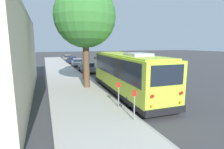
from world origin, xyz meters
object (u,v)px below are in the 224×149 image
object	(u,v)px
street_tree	(85,13)
fire_hydrant	(84,75)
parked_sedan_tan	(68,58)
sign_post_far	(119,95)
parked_sedan_navy	(72,60)
shuttle_bus	(127,72)
parked_sedan_gray	(87,68)
sign_post_near	(134,105)
parked_sedan_silver	(77,63)

from	to	relation	value
street_tree	fire_hydrant	distance (m)	6.72
parked_sedan_tan	street_tree	xyz separation A→B (m)	(-27.46, 1.92, 5.71)
sign_post_far	fire_hydrant	bearing A→B (deg)	0.73
parked_sedan_tan	sign_post_far	bearing A→B (deg)	176.35
street_tree	fire_hydrant	bearing A→B (deg)	-8.24
parked_sedan_navy	shuttle_bus	bearing A→B (deg)	177.88
parked_sedan_gray	parked_sedan_tan	bearing A→B (deg)	0.66
parked_sedan_gray	sign_post_far	xyz separation A→B (m)	(-14.36, 1.55, 0.29)
parked_sedan_navy	sign_post_far	xyz separation A→B (m)	(-27.11, 1.34, 0.32)
parked_sedan_gray	sign_post_near	size ratio (longest dim) A/B	3.14
parked_sedan_navy	sign_post_far	world-z (taller)	sign_post_far
shuttle_bus	fire_hydrant	bearing A→B (deg)	20.53
parked_sedan_navy	sign_post_near	world-z (taller)	sign_post_near
shuttle_bus	street_tree	world-z (taller)	street_tree
shuttle_bus	parked_sedan_silver	size ratio (longest dim) A/B	2.32
shuttle_bus	sign_post_far	xyz separation A→B (m)	(-2.86, 1.90, -0.80)
shuttle_bus	parked_sedan_gray	xyz separation A→B (m)	(11.50, 0.36, -1.10)
sign_post_far	fire_hydrant	distance (m)	9.01
shuttle_bus	fire_hydrant	xyz separation A→B (m)	(6.15, 2.02, -1.16)
parked_sedan_silver	sign_post_near	xyz separation A→B (m)	(-23.64, 1.52, 0.33)
parked_sedan_gray	parked_sedan_navy	bearing A→B (deg)	0.85
parked_sedan_navy	parked_sedan_silver	bearing A→B (deg)	178.48
shuttle_bus	street_tree	size ratio (longest dim) A/B	1.13
parked_sedan_navy	parked_sedan_tan	size ratio (longest dim) A/B	0.96
parked_sedan_silver	sign_post_near	world-z (taller)	sign_post_near
parked_sedan_gray	street_tree	bearing A→B (deg)	166.15
parked_sedan_gray	street_tree	distance (m)	10.69
parked_sedan_gray	street_tree	size ratio (longest dim) A/B	0.51
shuttle_bus	street_tree	distance (m)	5.90
street_tree	sign_post_near	size ratio (longest dim) A/B	6.10
parked_sedan_silver	parked_sedan_navy	world-z (taller)	parked_sedan_silver
parked_sedan_silver	fire_hydrant	size ratio (longest dim) A/B	5.46
parked_sedan_gray	parked_sedan_navy	distance (m)	12.75
shuttle_bus	parked_sedan_silver	world-z (taller)	shuttle_bus
parked_sedan_tan	sign_post_near	xyz separation A→B (m)	(-34.94, 1.31, 0.32)
shuttle_bus	fire_hydrant	size ratio (longest dim) A/B	12.66
parked_sedan_silver	sign_post_far	world-z (taller)	sign_post_far
parked_sedan_navy	fire_hydrant	world-z (taller)	parked_sedan_navy
sign_post_near	parked_sedan_silver	bearing A→B (deg)	-3.69
street_tree	sign_post_far	xyz separation A→B (m)	(-5.58, -0.61, -5.40)
street_tree	sign_post_far	size ratio (longest dim) A/B	6.17
parked_sedan_silver	street_tree	size ratio (longest dim) A/B	0.49
parked_sedan_navy	parked_sedan_tan	world-z (taller)	parked_sedan_tan
parked_sedan_navy	sign_post_near	xyz separation A→B (m)	(-29.02, 1.34, 0.33)
parked_sedan_gray	street_tree	world-z (taller)	street_tree
street_tree	parked_sedan_silver	bearing A→B (deg)	-7.53
shuttle_bus	parked_sedan_navy	world-z (taller)	shuttle_bus
parked_sedan_silver	parked_sedan_tan	xyz separation A→B (m)	(11.30, 0.21, 0.00)
parked_sedan_tan	parked_sedan_gray	bearing A→B (deg)	179.34
parked_sedan_gray	parked_sedan_silver	size ratio (longest dim) A/B	1.06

